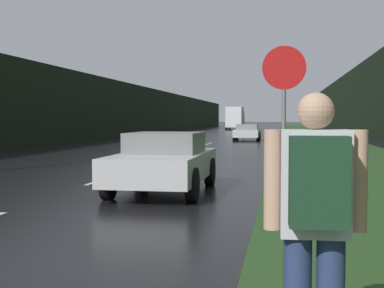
# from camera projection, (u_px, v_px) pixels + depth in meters

# --- Properties ---
(grass_verge) EXTENTS (6.00, 240.00, 0.02)m
(grass_verge) POSITION_uv_depth(u_px,v_px,m) (317.00, 141.00, 40.33)
(grass_verge) COLOR #26471E
(grass_verge) RESTS_ON ground_plane
(lane_stripe_c) EXTENTS (0.12, 3.00, 0.01)m
(lane_stripe_c) POSITION_uv_depth(u_px,v_px,m) (105.00, 178.00, 14.91)
(lane_stripe_c) COLOR silver
(lane_stripe_c) RESTS_ON ground_plane
(lane_stripe_d) EXTENTS (0.12, 3.00, 0.01)m
(lane_stripe_d) POSITION_uv_depth(u_px,v_px,m) (161.00, 160.00, 21.81)
(lane_stripe_d) COLOR silver
(lane_stripe_d) RESTS_ON ground_plane
(lane_stripe_e) EXTENTS (0.12, 3.00, 0.01)m
(lane_stripe_e) POSITION_uv_depth(u_px,v_px,m) (190.00, 150.00, 28.70)
(lane_stripe_e) COLOR silver
(lane_stripe_e) RESTS_ON ground_plane
(lane_stripe_f) EXTENTS (0.12, 3.00, 0.01)m
(lane_stripe_f) POSITION_uv_depth(u_px,v_px,m) (208.00, 144.00, 35.59)
(lane_stripe_f) COLOR silver
(lane_stripe_f) RESTS_ON ground_plane
(treeline_far_side) EXTENTS (2.00, 140.00, 5.06)m
(treeline_far_side) POSITION_uv_depth(u_px,v_px,m) (126.00, 110.00, 53.04)
(treeline_far_side) COLOR black
(treeline_far_side) RESTS_ON ground_plane
(treeline_near_side) EXTENTS (2.00, 140.00, 7.19)m
(treeline_near_side) POSITION_uv_depth(u_px,v_px,m) (377.00, 98.00, 49.01)
(treeline_near_side) COLOR black
(treeline_near_side) RESTS_ON ground_plane
(stop_sign) EXTENTS (0.70, 0.07, 2.83)m
(stop_sign) POSITION_uv_depth(u_px,v_px,m) (284.00, 114.00, 8.53)
(stop_sign) COLOR slate
(stop_sign) RESTS_ON ground_plane
(hitchhiker_with_backpack) EXTENTS (0.64, 0.44, 1.83)m
(hitchhiker_with_backpack) POSITION_uv_depth(u_px,v_px,m) (315.00, 218.00, 3.31)
(hitchhiker_with_backpack) COLOR navy
(hitchhiker_with_backpack) RESTS_ON ground_plane
(car_passing_near) EXTENTS (1.96, 4.25, 1.35)m
(car_passing_near) POSITION_uv_depth(u_px,v_px,m) (164.00, 161.00, 12.16)
(car_passing_near) COLOR #BCBCBC
(car_passing_near) RESTS_ON ground_plane
(car_passing_far) EXTENTS (1.95, 4.29, 1.26)m
(car_passing_far) POSITION_uv_depth(u_px,v_px,m) (247.00, 132.00, 40.78)
(car_passing_far) COLOR #BCBCBC
(car_passing_far) RESTS_ON ground_plane
(delivery_truck) EXTENTS (2.51, 7.69, 3.44)m
(delivery_truck) POSITION_uv_depth(u_px,v_px,m) (235.00, 118.00, 81.63)
(delivery_truck) COLOR gray
(delivery_truck) RESTS_ON ground_plane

